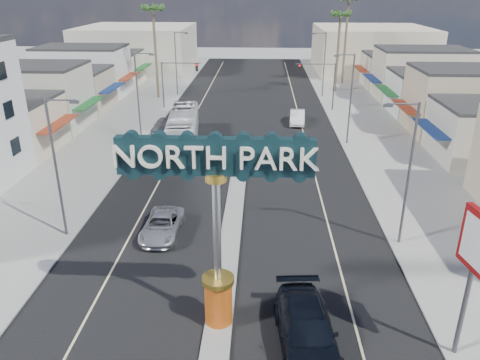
# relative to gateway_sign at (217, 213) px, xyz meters

# --- Properties ---
(ground) EXTENTS (160.00, 160.00, 0.00)m
(ground) POSITION_rel_gateway_sign_xyz_m (0.00, 28.02, -5.93)
(ground) COLOR gray
(ground) RESTS_ON ground
(road) EXTENTS (20.00, 120.00, 0.01)m
(road) POSITION_rel_gateway_sign_xyz_m (0.00, 28.02, -5.92)
(road) COLOR black
(road) RESTS_ON ground
(median_island) EXTENTS (1.30, 30.00, 0.16)m
(median_island) POSITION_rel_gateway_sign_xyz_m (0.00, 12.02, -5.85)
(median_island) COLOR gray
(median_island) RESTS_ON ground
(sidewalk_left) EXTENTS (8.00, 120.00, 0.12)m
(sidewalk_left) POSITION_rel_gateway_sign_xyz_m (-14.00, 28.02, -5.87)
(sidewalk_left) COLOR gray
(sidewalk_left) RESTS_ON ground
(sidewalk_right) EXTENTS (8.00, 120.00, 0.12)m
(sidewalk_right) POSITION_rel_gateway_sign_xyz_m (14.00, 28.02, -5.87)
(sidewalk_right) COLOR gray
(sidewalk_right) RESTS_ON ground
(storefront_row_left) EXTENTS (12.00, 42.00, 6.00)m
(storefront_row_left) POSITION_rel_gateway_sign_xyz_m (-24.00, 41.02, -2.93)
(storefront_row_left) COLOR beige
(storefront_row_left) RESTS_ON ground
(storefront_row_right) EXTENTS (12.00, 42.00, 6.00)m
(storefront_row_right) POSITION_rel_gateway_sign_xyz_m (24.00, 41.02, -2.93)
(storefront_row_right) COLOR #B7B29E
(storefront_row_right) RESTS_ON ground
(backdrop_far_left) EXTENTS (20.00, 20.00, 8.00)m
(backdrop_far_left) POSITION_rel_gateway_sign_xyz_m (-22.00, 73.02, -1.93)
(backdrop_far_left) COLOR #B7B29E
(backdrop_far_left) RESTS_ON ground
(backdrop_far_right) EXTENTS (20.00, 20.00, 8.00)m
(backdrop_far_right) POSITION_rel_gateway_sign_xyz_m (22.00, 73.02, -1.93)
(backdrop_far_right) COLOR beige
(backdrop_far_right) RESTS_ON ground
(gateway_sign) EXTENTS (8.20, 1.50, 9.15)m
(gateway_sign) POSITION_rel_gateway_sign_xyz_m (0.00, 0.00, 0.00)
(gateway_sign) COLOR #CE470F
(gateway_sign) RESTS_ON median_island
(traffic_signal_left) EXTENTS (5.09, 0.45, 6.00)m
(traffic_signal_left) POSITION_rel_gateway_sign_xyz_m (-9.18, 42.02, -1.65)
(traffic_signal_left) COLOR #47474C
(traffic_signal_left) RESTS_ON ground
(traffic_signal_right) EXTENTS (5.09, 0.45, 6.00)m
(traffic_signal_right) POSITION_rel_gateway_sign_xyz_m (9.18, 42.02, -1.65)
(traffic_signal_right) COLOR #47474C
(traffic_signal_right) RESTS_ON ground
(streetlight_l_near) EXTENTS (2.03, 0.22, 9.00)m
(streetlight_l_near) POSITION_rel_gateway_sign_xyz_m (-10.43, 8.02, -0.86)
(streetlight_l_near) COLOR #47474C
(streetlight_l_near) RESTS_ON ground
(streetlight_l_mid) EXTENTS (2.03, 0.22, 9.00)m
(streetlight_l_mid) POSITION_rel_gateway_sign_xyz_m (-10.43, 28.02, -0.86)
(streetlight_l_mid) COLOR #47474C
(streetlight_l_mid) RESTS_ON ground
(streetlight_l_far) EXTENTS (2.03, 0.22, 9.00)m
(streetlight_l_far) POSITION_rel_gateway_sign_xyz_m (-10.43, 50.02, -0.86)
(streetlight_l_far) COLOR #47474C
(streetlight_l_far) RESTS_ON ground
(streetlight_r_near) EXTENTS (2.03, 0.22, 9.00)m
(streetlight_r_near) POSITION_rel_gateway_sign_xyz_m (10.43, 8.02, -0.86)
(streetlight_r_near) COLOR #47474C
(streetlight_r_near) RESTS_ON ground
(streetlight_r_mid) EXTENTS (2.03, 0.22, 9.00)m
(streetlight_r_mid) POSITION_rel_gateway_sign_xyz_m (10.43, 28.02, -0.86)
(streetlight_r_mid) COLOR #47474C
(streetlight_r_mid) RESTS_ON ground
(streetlight_r_far) EXTENTS (2.03, 0.22, 9.00)m
(streetlight_r_far) POSITION_rel_gateway_sign_xyz_m (10.43, 50.02, -0.86)
(streetlight_r_far) COLOR #47474C
(streetlight_r_far) RESTS_ON ground
(palm_left_far) EXTENTS (2.60, 2.60, 13.10)m
(palm_left_far) POSITION_rel_gateway_sign_xyz_m (-13.00, 48.02, 5.57)
(palm_left_far) COLOR brown
(palm_left_far) RESTS_ON ground
(palm_right_mid) EXTENTS (2.60, 2.60, 12.10)m
(palm_right_mid) POSITION_rel_gateway_sign_xyz_m (13.00, 54.02, 4.67)
(palm_right_mid) COLOR brown
(palm_right_mid) RESTS_ON ground
(palm_right_far) EXTENTS (2.60, 2.60, 14.10)m
(palm_right_far) POSITION_rel_gateway_sign_xyz_m (15.00, 60.02, 6.46)
(palm_right_far) COLOR brown
(palm_right_far) RESTS_ON ground
(suv_left) EXTENTS (2.36, 5.00, 1.38)m
(suv_left) POSITION_rel_gateway_sign_xyz_m (-4.43, 8.48, -5.24)
(suv_left) COLOR silver
(suv_left) RESTS_ON ground
(suv_right) EXTENTS (3.01, 6.35, 1.79)m
(suv_right) POSITION_rel_gateway_sign_xyz_m (4.02, -1.37, -5.03)
(suv_right) COLOR black
(suv_right) RESTS_ON ground
(car_parked_left) EXTENTS (2.24, 4.59, 1.51)m
(car_parked_left) POSITION_rel_gateway_sign_xyz_m (-9.00, 31.46, -5.17)
(car_parked_left) COLOR slate
(car_parked_left) RESTS_ON ground
(car_parked_right) EXTENTS (1.96, 4.83, 1.56)m
(car_parked_right) POSITION_rel_gateway_sign_xyz_m (6.03, 35.50, -5.15)
(car_parked_right) COLOR silver
(car_parked_right) RESTS_ON ground
(city_bus) EXTENTS (3.95, 12.03, 3.29)m
(city_bus) POSITION_rel_gateway_sign_xyz_m (-6.13, 27.83, -4.28)
(city_bus) COLOR white
(city_bus) RESTS_ON ground
(bank_pylon_sign) EXTENTS (0.59, 2.13, 6.77)m
(bank_pylon_sign) POSITION_rel_gateway_sign_xyz_m (10.49, -1.49, -0.69)
(bank_pylon_sign) COLOR #47474C
(bank_pylon_sign) RESTS_ON sidewalk_right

